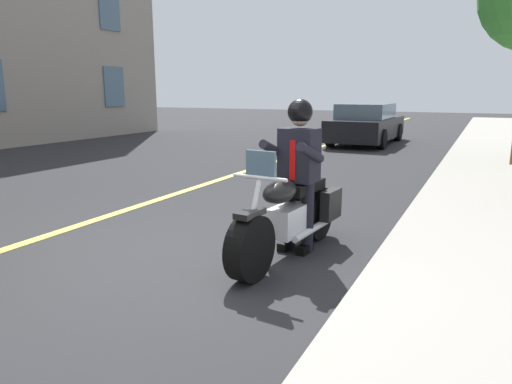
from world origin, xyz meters
TOP-DOWN VIEW (x-y plane):
  - ground_plane at (0.00, 0.00)m, footprint 80.00×80.00m
  - lane_center_stripe at (0.00, -2.00)m, footprint 60.00×0.16m
  - motorcycle_main at (-0.80, 1.05)m, footprint 2.22×0.71m
  - rider_main at (-0.99, 1.07)m, footprint 0.65×0.58m
  - car_dark at (-12.57, -0.90)m, footprint 4.60×1.92m

SIDE VIEW (x-z plane):
  - ground_plane at x=0.00m, z-range 0.00..0.00m
  - lane_center_stripe at x=0.00m, z-range 0.00..0.01m
  - motorcycle_main at x=-0.80m, z-range -0.18..1.08m
  - car_dark at x=-12.57m, z-range -0.01..1.39m
  - rider_main at x=-0.99m, z-range 0.17..1.91m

